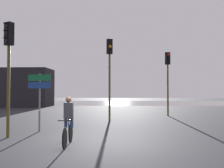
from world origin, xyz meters
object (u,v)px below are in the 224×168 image
traffic_light_near_left (9,57)px  cyclist (68,121)px  traffic_light_center (110,65)px  traffic_light_far_right (168,72)px  direction_sign_post (39,91)px  distant_building (13,88)px

traffic_light_near_left → cyclist: (2.65, -1.30, -2.31)m
traffic_light_center → cyclist: (-1.07, -6.77, -2.60)m
traffic_light_far_right → traffic_light_near_left: bearing=29.0°
traffic_light_far_right → direction_sign_post: 10.37m
traffic_light_near_left → traffic_light_far_right: 11.85m
traffic_light_near_left → traffic_light_center: traffic_light_center is taller
distant_building → traffic_light_near_left: bearing=-66.7°
traffic_light_far_right → direction_sign_post: traffic_light_far_right is taller
traffic_light_near_left → traffic_light_far_right: traffic_light_far_right is taller
distant_building → traffic_light_center: (12.19, -14.17, 1.18)m
distant_building → direction_sign_post: 20.37m
direction_sign_post → traffic_light_near_left: bearing=74.3°
direction_sign_post → traffic_light_far_right: bearing=-122.7°
distant_building → traffic_light_far_right: traffic_light_far_right is taller
traffic_light_near_left → cyclist: size_ratio=2.63×
traffic_light_far_right → direction_sign_post: (-7.11, -7.41, -1.45)m
cyclist → traffic_light_near_left: bearing=-27.6°
traffic_light_center → cyclist: traffic_light_center is taller
traffic_light_near_left → traffic_light_center: 6.62m
traffic_light_center → direction_sign_post: 5.24m
distant_building → traffic_light_far_right: 19.58m
traffic_light_near_left → traffic_light_far_right: (7.86, 8.88, 0.11)m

